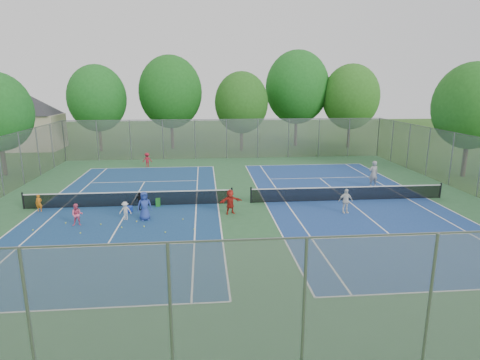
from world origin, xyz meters
name	(u,v)px	position (x,y,z in m)	size (l,w,h in m)	color
ground	(241,203)	(0.00, 0.00, 0.00)	(120.00, 120.00, 0.00)	#285019
court_pad	(241,203)	(0.00, 0.00, 0.01)	(32.00, 32.00, 0.01)	#2D5F35
court_left	(130,206)	(-7.00, 0.00, 0.02)	(10.97, 23.77, 0.01)	navy
court_right	(347,200)	(7.00, 0.00, 0.02)	(10.97, 23.77, 0.01)	navy
net_left	(130,199)	(-7.00, 0.00, 0.46)	(12.87, 0.10, 0.91)	black
net_right	(348,194)	(7.00, 0.00, 0.46)	(12.87, 0.10, 0.91)	black
fence_north	(227,139)	(0.00, 16.00, 2.00)	(32.00, 0.10, 4.00)	gray
fence_south	(304,315)	(0.00, -16.00, 2.00)	(32.00, 0.10, 4.00)	gray
fence_east	(480,168)	(16.00, 0.00, 2.00)	(32.00, 0.10, 4.00)	gray
house	(31,113)	(-22.00, 24.00, 4.21)	(11.03, 11.03, 7.30)	#B7A88C
tree_nw	(97,98)	(-14.00, 22.00, 5.89)	(6.40, 6.40, 9.58)	#443326
tree_nl	(170,92)	(-6.00, 23.00, 6.54)	(7.20, 7.20, 10.69)	#443326
tree_nc	(241,103)	(2.00, 21.00, 5.39)	(6.00, 6.00, 8.85)	#443326
tree_nr	(297,87)	(9.00, 24.00, 7.04)	(7.60, 7.60, 11.42)	#443326
tree_ne	(351,97)	(15.00, 22.00, 5.97)	(6.60, 6.60, 9.77)	#443326
tree_side_e	(472,106)	(19.00, 6.00, 5.74)	(6.00, 6.00, 9.20)	#443326
ball_crate	(129,209)	(-6.90, -1.15, 0.17)	(0.39, 0.39, 0.34)	blue
ball_hopper	(158,202)	(-5.25, -0.20, 0.26)	(0.26, 0.26, 0.52)	#268B2A
student_a	(39,203)	(-12.22, -0.60, 0.53)	(0.39, 0.25, 1.06)	orange
student_b	(77,215)	(-9.20, -3.33, 0.61)	(0.60, 0.47, 1.23)	#EA5B81
student_c	(125,211)	(-6.80, -2.59, 0.53)	(0.68, 0.39, 1.06)	silver
student_d	(140,201)	(-6.27, -0.83, 0.56)	(0.66, 0.27, 1.12)	black
student_e	(144,206)	(-5.71, -2.72, 0.82)	(0.80, 0.52, 1.65)	#294199
student_f	(230,202)	(-0.85, -2.05, 0.74)	(1.37, 0.44, 1.48)	red
child_far_baseline	(147,160)	(-7.53, 12.29, 0.66)	(0.85, 0.49, 1.32)	maroon
instructor	(373,174)	(10.12, 3.32, 0.98)	(0.72, 0.47, 1.97)	#949496
teen_court_b	(346,201)	(5.93, -2.53, 0.74)	(0.87, 0.36, 1.48)	white
tennis_ball_0	(145,212)	(-5.93, -1.41, 0.03)	(0.07, 0.07, 0.07)	yellow
tennis_ball_1	(33,230)	(-11.31, -3.95, 0.03)	(0.07, 0.07, 0.07)	#B9DA32
tennis_ball_2	(80,233)	(-8.71, -4.62, 0.03)	(0.07, 0.07, 0.07)	#CFF238
tennis_ball_3	(183,219)	(-3.60, -2.94, 0.03)	(0.07, 0.07, 0.07)	#BDD130
tennis_ball_4	(101,225)	(-8.00, -3.38, 0.03)	(0.07, 0.07, 0.07)	#B0CA2F
tennis_ball_5	(137,222)	(-6.13, -3.09, 0.03)	(0.07, 0.07, 0.07)	yellow
tennis_ball_6	(194,229)	(-2.93, -4.57, 0.03)	(0.07, 0.07, 0.07)	#CADF33
tennis_ball_7	(165,233)	(-4.40, -4.91, 0.03)	(0.07, 0.07, 0.07)	#D1F338
tennis_ball_8	(198,241)	(-2.72, -6.24, 0.03)	(0.07, 0.07, 0.07)	yellow
tennis_ball_9	(66,223)	(-9.95, -3.00, 0.03)	(0.07, 0.07, 0.07)	#C2D130
tennis_ball_10	(122,228)	(-6.78, -3.97, 0.03)	(0.07, 0.07, 0.07)	#DFF037
tennis_ball_11	(144,227)	(-5.60, -3.93, 0.03)	(0.07, 0.07, 0.07)	#C7F238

